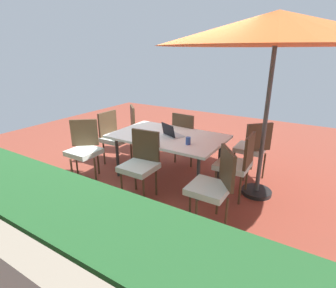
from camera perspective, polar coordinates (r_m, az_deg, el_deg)
name	(u,v)px	position (r m, az deg, el deg)	size (l,w,h in m)	color
ground_plane	(168,177)	(4.54, 0.00, -7.27)	(10.00, 10.00, 0.02)	brown
hedge_row	(27,230)	(2.80, -28.34, -16.15)	(6.30, 0.68, 1.03)	#235628
dining_table	(168,138)	(4.27, 0.00, 1.26)	(1.80, 1.12, 0.75)	white
patio_umbrella	(277,29)	(3.75, 22.64, 22.10)	(3.01, 3.01, 2.51)	#4C4C4C
chair_southwest	(253,146)	(4.56, 17.90, -0.46)	(0.59, 0.59, 0.98)	silver
chair_southeast	(140,126)	(5.54, -6.10, 3.91)	(0.59, 0.59, 0.98)	silver
chair_east	(114,135)	(5.01, -11.62, 1.90)	(0.47, 0.46, 0.98)	silver
chair_north	(141,162)	(3.76, -5.93, -3.84)	(0.47, 0.48, 0.98)	silver
chair_northeast	(84,147)	(4.51, -17.75, -0.64)	(0.58, 0.58, 0.98)	silver
chair_south	(187,135)	(4.91, 4.10, 1.90)	(0.46, 0.48, 0.98)	silver
chair_northwest	(214,184)	(3.20, 9.95, -8.50)	(0.58, 0.58, 0.98)	silver
chair_west	(237,162)	(3.86, 14.82, -3.81)	(0.47, 0.46, 0.98)	silver
laptop	(172,133)	(4.19, 0.83, 2.32)	(0.39, 0.36, 0.21)	#B7B7BC
cup	(188,141)	(3.83, 4.39, 0.70)	(0.07, 0.07, 0.11)	#334C99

